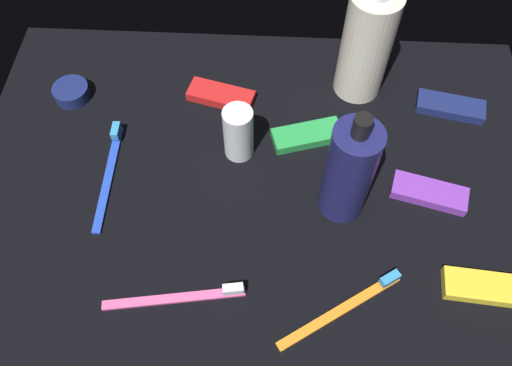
{
  "coord_description": "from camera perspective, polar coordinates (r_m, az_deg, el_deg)",
  "views": [
    {
      "loc": [
        1.89,
        -36.84,
        63.16
      ],
      "look_at": [
        0.0,
        0.0,
        3.0
      ],
      "focal_mm": 36.15,
      "sensor_mm": 36.0,
      "label": 1
    }
  ],
  "objects": [
    {
      "name": "toothbrush_pink",
      "position": [
        0.67,
        -8.11,
        -12.33
      ],
      "size": [
        17.97,
        4.01,
        2.1
      ],
      "color": "#E55999",
      "rests_on": "ground_plane"
    },
    {
      "name": "lotion_bottle",
      "position": [
        0.66,
        10.27,
        1.25
      ],
      "size": [
        6.29,
        6.29,
        18.9
      ],
      "color": "navy",
      "rests_on": "ground_plane"
    },
    {
      "name": "snack_bar_green",
      "position": [
        0.78,
        5.67,
        5.28
      ],
      "size": [
        11.11,
        6.84,
        1.5
      ],
      "primitive_type": "cube",
      "rotation": [
        0.0,
        0.0,
        0.29
      ],
      "color": "green",
      "rests_on": "ground_plane"
    },
    {
      "name": "snack_bar_navy",
      "position": [
        0.87,
        20.71,
        7.91
      ],
      "size": [
        10.99,
        6.0,
        1.5
      ],
      "primitive_type": "cube",
      "rotation": [
        0.0,
        0.0,
        -0.2
      ],
      "color": "navy",
      "rests_on": "ground_plane"
    },
    {
      "name": "cream_tin_left",
      "position": [
        0.88,
        -19.73,
        9.45
      ],
      "size": [
        5.62,
        5.62,
        2.16
      ],
      "primitive_type": "cylinder",
      "color": "navy",
      "rests_on": "ground_plane"
    },
    {
      "name": "ground_plane",
      "position": [
        0.74,
        -0.0,
        -1.46
      ],
      "size": [
        84.0,
        64.0,
        1.2
      ],
      "primitive_type": "cube",
      "color": "black"
    },
    {
      "name": "bodywash_bottle",
      "position": [
        0.8,
        12.12,
        14.76
      ],
      "size": [
        7.51,
        7.51,
        19.9
      ],
      "color": "silver",
      "rests_on": "ground_plane"
    },
    {
      "name": "toothbrush_orange",
      "position": [
        0.67,
        10.09,
        -13.2
      ],
      "size": [
        15.76,
        10.8,
        2.1
      ],
      "color": "orange",
      "rests_on": "ground_plane"
    },
    {
      "name": "snack_bar_purple",
      "position": [
        0.76,
        18.62,
        -1.04
      ],
      "size": [
        11.07,
        6.5,
        1.5
      ],
      "primitive_type": "cube",
      "rotation": [
        0.0,
        0.0,
        -0.26
      ],
      "color": "purple",
      "rests_on": "ground_plane"
    },
    {
      "name": "snack_bar_red",
      "position": [
        0.83,
        -3.9,
        9.62
      ],
      "size": [
        11.07,
        6.49,
        1.5
      ],
      "primitive_type": "cube",
      "rotation": [
        0.0,
        0.0,
        -0.25
      ],
      "color": "red",
      "rests_on": "ground_plane"
    },
    {
      "name": "snack_bar_yellow",
      "position": [
        0.72,
        24.0,
        -10.51
      ],
      "size": [
        10.7,
        4.87,
        1.5
      ],
      "primitive_type": "cube",
      "rotation": [
        0.0,
        0.0,
        -0.08
      ],
      "color": "yellow",
      "rests_on": "ground_plane"
    },
    {
      "name": "deodorant_stick",
      "position": [
        0.74,
        -1.96,
        5.56
      ],
      "size": [
        4.31,
        4.31,
        8.89
      ],
      "primitive_type": "cylinder",
      "color": "silver",
      "rests_on": "ground_plane"
    },
    {
      "name": "toothbrush_blue",
      "position": [
        0.78,
        -15.93,
        1.46
      ],
      "size": [
        1.42,
        18.01,
        2.1
      ],
      "color": "blue",
      "rests_on": "ground_plane"
    }
  ]
}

